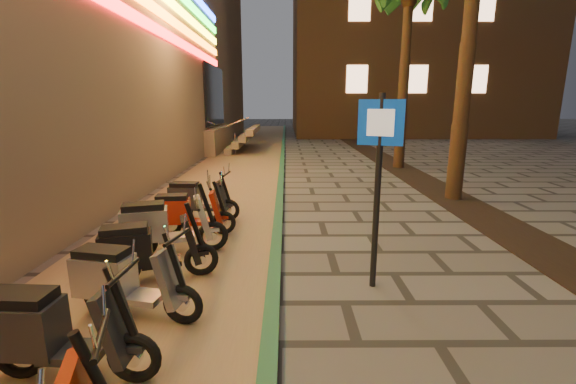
{
  "coord_description": "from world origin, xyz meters",
  "views": [
    {
      "loc": [
        -0.73,
        -2.66,
        2.41
      ],
      "look_at": [
        -0.7,
        2.59,
        1.2
      ],
      "focal_mm": 24.0,
      "sensor_mm": 36.0,
      "label": 1
    }
  ],
  "objects_px": {
    "pedestrian_sign": "(379,166)",
    "scooter_8": "(185,213)",
    "scooter_7": "(162,226)",
    "scooter_6": "(145,250)",
    "scooter_5": "(123,280)",
    "scooter_4": "(49,331)",
    "scooter_9": "(196,199)"
  },
  "relations": [
    {
      "from": "scooter_5",
      "to": "scooter_4",
      "type": "bearing_deg",
      "value": -90.0
    },
    {
      "from": "scooter_4",
      "to": "scooter_8",
      "type": "distance_m",
      "value": 3.85
    },
    {
      "from": "pedestrian_sign",
      "to": "scooter_8",
      "type": "distance_m",
      "value": 3.85
    },
    {
      "from": "scooter_6",
      "to": "scooter_8",
      "type": "height_order",
      "value": "scooter_6"
    },
    {
      "from": "scooter_7",
      "to": "scooter_6",
      "type": "bearing_deg",
      "value": -101.28
    },
    {
      "from": "pedestrian_sign",
      "to": "scooter_6",
      "type": "xyz_separation_m",
      "value": [
        -3.08,
        0.12,
        -1.17
      ]
    },
    {
      "from": "scooter_7",
      "to": "scooter_8",
      "type": "distance_m",
      "value": 0.99
    },
    {
      "from": "scooter_6",
      "to": "scooter_8",
      "type": "xyz_separation_m",
      "value": [
        0.05,
        1.93,
        -0.03
      ]
    },
    {
      "from": "scooter_5",
      "to": "scooter_9",
      "type": "distance_m",
      "value": 3.84
    },
    {
      "from": "scooter_5",
      "to": "scooter_9",
      "type": "relative_size",
      "value": 1.02
    },
    {
      "from": "pedestrian_sign",
      "to": "scooter_8",
      "type": "height_order",
      "value": "pedestrian_sign"
    },
    {
      "from": "scooter_6",
      "to": "scooter_9",
      "type": "xyz_separation_m",
      "value": [
        0.01,
        2.95,
        -0.02
      ]
    },
    {
      "from": "scooter_9",
      "to": "scooter_6",
      "type": "bearing_deg",
      "value": -84.53
    },
    {
      "from": "scooter_5",
      "to": "scooter_8",
      "type": "relative_size",
      "value": 1.04
    },
    {
      "from": "scooter_6",
      "to": "scooter_8",
      "type": "distance_m",
      "value": 1.93
    },
    {
      "from": "scooter_7",
      "to": "scooter_4",
      "type": "bearing_deg",
      "value": -107.23
    },
    {
      "from": "scooter_5",
      "to": "scooter_6",
      "type": "relative_size",
      "value": 0.99
    },
    {
      "from": "scooter_6",
      "to": "scooter_5",
      "type": "bearing_deg",
      "value": -103.41
    },
    {
      "from": "scooter_5",
      "to": "scooter_6",
      "type": "xyz_separation_m",
      "value": [
        -0.06,
        0.88,
        0.01
      ]
    },
    {
      "from": "scooter_5",
      "to": "scooter_6",
      "type": "bearing_deg",
      "value": 105.7
    },
    {
      "from": "scooter_7",
      "to": "scooter_8",
      "type": "bearing_deg",
      "value": 67.63
    },
    {
      "from": "scooter_6",
      "to": "scooter_7",
      "type": "xyz_separation_m",
      "value": [
        -0.07,
        0.95,
        0.03
      ]
    },
    {
      "from": "scooter_5",
      "to": "scooter_8",
      "type": "height_order",
      "value": "scooter_5"
    },
    {
      "from": "pedestrian_sign",
      "to": "scooter_9",
      "type": "relative_size",
      "value": 1.71
    },
    {
      "from": "scooter_5",
      "to": "scooter_7",
      "type": "distance_m",
      "value": 1.84
    },
    {
      "from": "scooter_6",
      "to": "scooter_7",
      "type": "relative_size",
      "value": 0.93
    },
    {
      "from": "scooter_4",
      "to": "scooter_7",
      "type": "distance_m",
      "value": 2.86
    },
    {
      "from": "pedestrian_sign",
      "to": "scooter_8",
      "type": "relative_size",
      "value": 1.73
    },
    {
      "from": "scooter_7",
      "to": "scooter_9",
      "type": "height_order",
      "value": "scooter_7"
    },
    {
      "from": "scooter_9",
      "to": "scooter_8",
      "type": "bearing_deg",
      "value": -82.19
    },
    {
      "from": "scooter_7",
      "to": "pedestrian_sign",
      "type": "bearing_deg",
      "value": -34.44
    },
    {
      "from": "scooter_6",
      "to": "scooter_4",
      "type": "bearing_deg",
      "value": -111.96
    }
  ]
}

